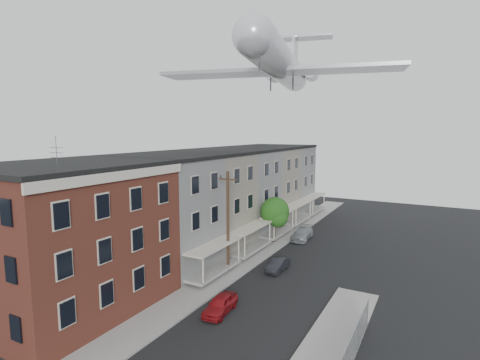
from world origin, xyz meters
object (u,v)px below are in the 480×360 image
object	(u,v)px
car_mid	(278,265)
car_far	(302,234)
street_tree	(276,213)
airplane	(281,65)
utility_pole	(228,220)
car_near	(220,304)

from	to	relation	value
car_mid	car_far	xyz separation A→B (m)	(-1.33, 10.41, 0.11)
street_tree	airplane	distance (m)	15.75
utility_pole	street_tree	world-z (taller)	utility_pole
car_near	car_mid	xyz separation A→B (m)	(0.46, 9.21, -0.05)
airplane	car_near	bearing A→B (deg)	-84.79
car_near	airplane	distance (m)	22.62
utility_pole	street_tree	bearing A→B (deg)	88.11
utility_pole	car_near	world-z (taller)	utility_pole
street_tree	car_far	bearing A→B (deg)	53.49
street_tree	car_mid	bearing A→B (deg)	-65.22
street_tree	car_near	xyz separation A→B (m)	(3.01, -16.73, -2.85)
car_near	car_mid	size ratio (longest dim) A/B	1.06
car_mid	street_tree	bearing A→B (deg)	115.45
car_far	car_mid	bearing A→B (deg)	-86.29
street_tree	airplane	bearing A→B (deg)	-61.51
car_near	car_far	distance (m)	19.64
car_mid	car_far	bearing A→B (deg)	97.96
car_near	airplane	size ratio (longest dim) A/B	0.14
airplane	car_mid	bearing A→B (deg)	-68.26
car_near	car_far	size ratio (longest dim) A/B	0.78
car_mid	car_near	bearing A→B (deg)	-92.21
utility_pole	car_far	xyz separation A→B (m)	(2.47, 12.81, -4.02)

